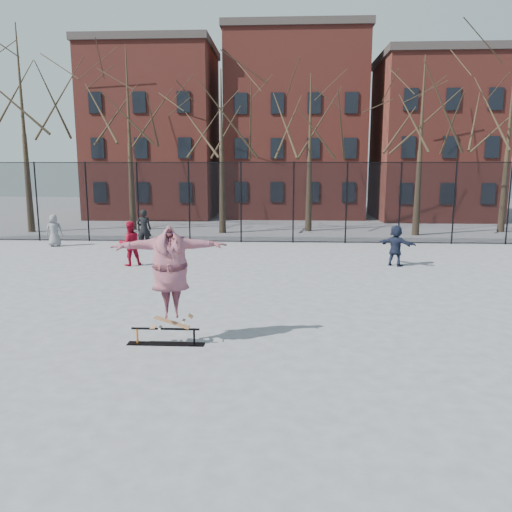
# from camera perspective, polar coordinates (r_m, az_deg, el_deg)

# --- Properties ---
(ground) EXTENTS (100.00, 100.00, 0.00)m
(ground) POSITION_cam_1_polar(r_m,az_deg,el_deg) (12.36, -0.18, -7.50)
(ground) COLOR slate
(skate_rail) EXTENTS (1.66, 0.25, 0.37)m
(skate_rail) POSITION_cam_1_polar(r_m,az_deg,el_deg) (10.99, -10.28, -9.18)
(skate_rail) COLOR black
(skate_rail) RESTS_ON ground
(skateboard) EXTENTS (0.83, 0.20, 0.10)m
(skateboard) POSITION_cam_1_polar(r_m,az_deg,el_deg) (10.87, -9.57, -7.86)
(skateboard) COLOR #9F6B3F
(skateboard) RESTS_ON skate_rail
(skater) EXTENTS (2.49, 1.16, 1.96)m
(skater) POSITION_cam_1_polar(r_m,az_deg,el_deg) (10.60, -9.74, -2.57)
(skater) COLOR #483E9C
(skater) RESTS_ON skateboard
(bystander_grey) EXTENTS (0.86, 0.68, 1.53)m
(bystander_grey) POSITION_cam_1_polar(r_m,az_deg,el_deg) (25.62, -22.07, 2.73)
(bystander_grey) COLOR slate
(bystander_grey) RESTS_ON ground
(bystander_black) EXTENTS (0.69, 0.48, 1.82)m
(bystander_black) POSITION_cam_1_polar(r_m,az_deg,el_deg) (23.67, -12.67, 3.03)
(bystander_black) COLOR black
(bystander_black) RESTS_ON ground
(bystander_red) EXTENTS (1.04, 0.97, 1.71)m
(bystander_red) POSITION_cam_1_polar(r_m,az_deg,el_deg) (19.70, -14.22, 1.40)
(bystander_red) COLOR #A70E25
(bystander_red) RESTS_ON ground
(bystander_navy) EXTENTS (1.46, 1.23, 1.58)m
(bystander_navy) POSITION_cam_1_polar(r_m,az_deg,el_deg) (19.77, 15.69, 1.17)
(bystander_navy) COLOR #1B2237
(bystander_navy) RESTS_ON ground
(fence) EXTENTS (34.03, 0.07, 4.00)m
(fence) POSITION_cam_1_polar(r_m,az_deg,el_deg) (24.83, 1.48, 6.25)
(fence) COLOR black
(fence) RESTS_ON ground
(tree_row) EXTENTS (33.66, 7.46, 10.67)m
(tree_row) POSITION_cam_1_polar(r_m,az_deg,el_deg) (29.15, 1.28, 17.27)
(tree_row) COLOR black
(tree_row) RESTS_ON ground
(rowhouses) EXTENTS (29.00, 7.00, 13.00)m
(rowhouses) POSITION_cam_1_polar(r_m,az_deg,el_deg) (37.83, 3.21, 13.66)
(rowhouses) COLOR maroon
(rowhouses) RESTS_ON ground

